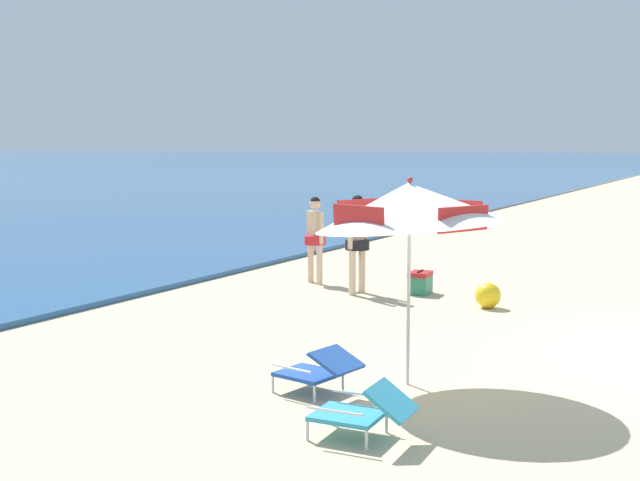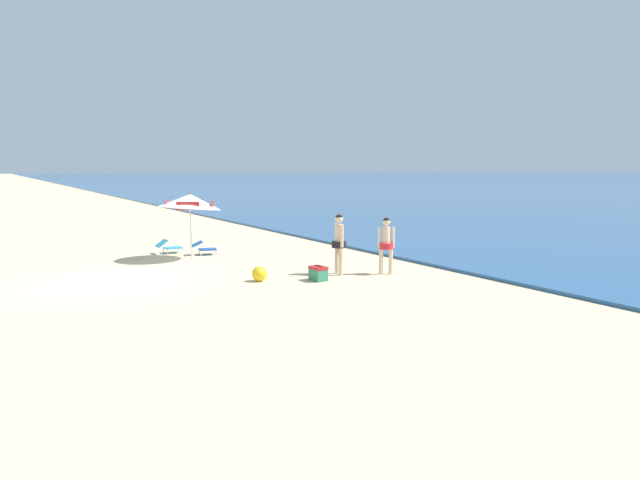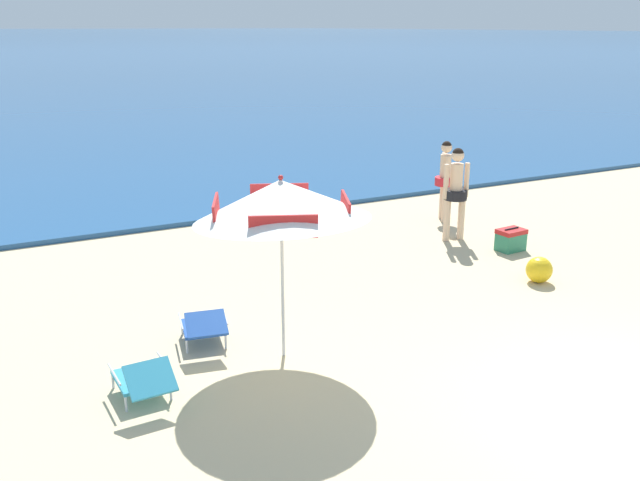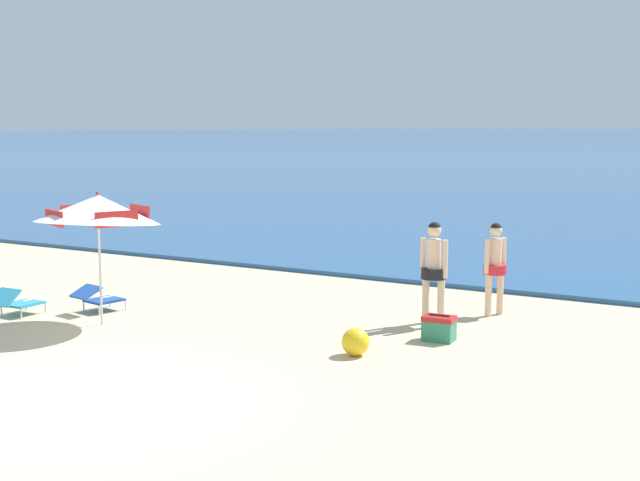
% 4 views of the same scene
% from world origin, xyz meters
% --- Properties ---
extents(ground_plane, '(800.00, 800.00, 0.00)m').
position_xyz_m(ground_plane, '(0.00, 0.00, 0.00)').
color(ground_plane, '#D1BA8E').
extents(beach_umbrella_striped_main, '(2.34, 2.36, 2.31)m').
position_xyz_m(beach_umbrella_striped_main, '(-2.85, 3.11, 1.99)').
color(beach_umbrella_striped_main, silver).
rests_on(beach_umbrella_striped_main, ground).
extents(lounge_chair_under_umbrella, '(0.61, 0.92, 0.53)m').
position_xyz_m(lounge_chair_under_umbrella, '(-4.64, 2.84, 0.27)').
color(lounge_chair_under_umbrella, teal).
rests_on(lounge_chair_under_umbrella, ground).
extents(lounge_chair_beside_umbrella, '(0.69, 0.96, 0.51)m').
position_xyz_m(lounge_chair_beside_umbrella, '(-3.64, 3.82, 0.27)').
color(lounge_chair_beside_umbrella, '#1E4799').
rests_on(lounge_chair_beside_umbrella, ground).
extents(person_standing_near_shore, '(0.41, 0.46, 1.67)m').
position_xyz_m(person_standing_near_shore, '(2.69, 7.22, 0.97)').
color(person_standing_near_shore, beige).
rests_on(person_standing_near_shore, ground).
extents(person_standing_beside, '(0.52, 0.43, 1.77)m').
position_xyz_m(person_standing_beside, '(2.02, 6.01, 1.02)').
color(person_standing_beside, beige).
rests_on(person_standing_beside, ground).
extents(cooler_box, '(0.52, 0.39, 0.43)m').
position_xyz_m(cooler_box, '(2.54, 5.02, 0.20)').
color(cooler_box, '#2D7F5B').
rests_on(cooler_box, ground).
extents(beach_ball, '(0.42, 0.42, 0.42)m').
position_xyz_m(beach_ball, '(1.82, 3.57, 0.21)').
color(beach_ball, yellow).
rests_on(beach_ball, ground).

